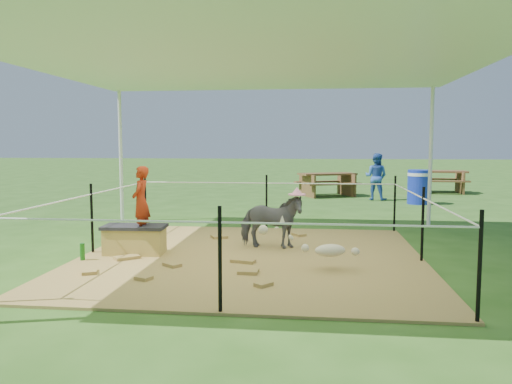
# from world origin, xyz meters

# --- Properties ---
(ground) EXTENTS (90.00, 90.00, 0.00)m
(ground) POSITION_xyz_m (0.00, 0.00, 0.00)
(ground) COLOR #2D5919
(ground) RESTS_ON ground
(hay_patch) EXTENTS (4.60, 4.60, 0.03)m
(hay_patch) POSITION_xyz_m (0.00, 0.00, 0.01)
(hay_patch) COLOR brown
(hay_patch) RESTS_ON ground
(canopy_tent) EXTENTS (6.30, 6.30, 2.90)m
(canopy_tent) POSITION_xyz_m (0.00, 0.00, 2.69)
(canopy_tent) COLOR silver
(canopy_tent) RESTS_ON ground
(rope_fence) EXTENTS (4.54, 4.54, 1.00)m
(rope_fence) POSITION_xyz_m (0.00, -0.00, 0.64)
(rope_fence) COLOR black
(rope_fence) RESTS_ON ground
(straw_bale) EXTENTS (0.82, 0.44, 0.36)m
(straw_bale) POSITION_xyz_m (-1.62, -0.02, 0.21)
(straw_bale) COLOR #B19140
(straw_bale) RESTS_ON hay_patch
(dark_cloth) EXTENTS (0.88, 0.49, 0.04)m
(dark_cloth) POSITION_xyz_m (-1.62, -0.02, 0.41)
(dark_cloth) COLOR black
(dark_cloth) RESTS_ON straw_bale
(woman) EXTENTS (0.25, 0.36, 0.96)m
(woman) POSITION_xyz_m (-1.52, -0.02, 0.87)
(woman) COLOR #AF2C11
(woman) RESTS_ON straw_bale
(green_bottle) EXTENTS (0.07, 0.07, 0.22)m
(green_bottle) POSITION_xyz_m (-2.17, -0.47, 0.14)
(green_bottle) COLOR #176616
(green_bottle) RESTS_ON hay_patch
(pony) EXTENTS (0.98, 0.51, 0.80)m
(pony) POSITION_xyz_m (0.23, 0.55, 0.43)
(pony) COLOR #4A4A4E
(pony) RESTS_ON hay_patch
(pink_hat) EXTENTS (0.25, 0.25, 0.12)m
(pink_hat) POSITION_xyz_m (0.23, 0.55, 0.88)
(pink_hat) COLOR pink
(pink_hat) RESTS_ON pony
(foal) EXTENTS (1.08, 0.79, 0.54)m
(foal) POSITION_xyz_m (1.04, -0.61, 0.30)
(foal) COLOR beige
(foal) RESTS_ON hay_patch
(trash_barrel) EXTENTS (0.73, 0.73, 0.88)m
(trash_barrel) POSITION_xyz_m (3.54, 6.61, 0.44)
(trash_barrel) COLOR #172DB0
(trash_barrel) RESTS_ON ground
(picnic_table_near) EXTENTS (1.98, 1.74, 0.68)m
(picnic_table_near) POSITION_xyz_m (1.24, 8.32, 0.34)
(picnic_table_near) COLOR #52361C
(picnic_table_near) RESTS_ON ground
(picnic_table_far) EXTENTS (1.77, 1.33, 0.70)m
(picnic_table_far) POSITION_xyz_m (4.78, 9.74, 0.35)
(picnic_table_far) COLOR brown
(picnic_table_far) RESTS_ON ground
(distant_person) EXTENTS (0.78, 0.71, 1.29)m
(distant_person) POSITION_xyz_m (2.55, 7.40, 0.65)
(distant_person) COLOR #3059B4
(distant_person) RESTS_ON ground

